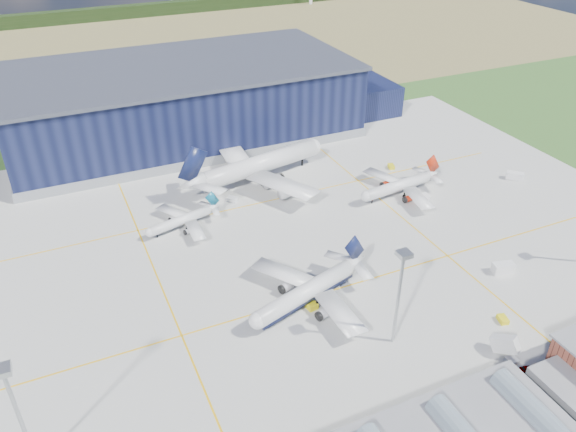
# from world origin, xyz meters

# --- Properties ---
(ground) EXTENTS (600.00, 600.00, 0.00)m
(ground) POSITION_xyz_m (0.00, 0.00, 0.00)
(ground) COLOR #2A4F1D
(ground) RESTS_ON ground
(apron) EXTENTS (220.00, 160.00, 0.08)m
(apron) POSITION_xyz_m (0.00, 10.00, 0.03)
(apron) COLOR #A2A29D
(apron) RESTS_ON ground
(farmland) EXTENTS (600.00, 220.00, 0.01)m
(farmland) POSITION_xyz_m (0.00, 220.00, 0.00)
(farmland) COLOR olive
(farmland) RESTS_ON ground
(treeline) EXTENTS (600.00, 8.00, 8.00)m
(treeline) POSITION_xyz_m (0.00, 300.00, 4.00)
(treeline) COLOR black
(treeline) RESTS_ON ground
(hangar) EXTENTS (145.00, 62.00, 26.10)m
(hangar) POSITION_xyz_m (2.81, 94.80, 11.62)
(hangar) COLOR black
(hangar) RESTS_ON ground
(light_mast_west) EXTENTS (2.60, 2.60, 23.00)m
(light_mast_west) POSITION_xyz_m (-60.00, -30.00, 15.43)
(light_mast_west) COLOR #ABAEB2
(light_mast_west) RESTS_ON ground
(light_mast_center) EXTENTS (2.60, 2.60, 23.00)m
(light_mast_center) POSITION_xyz_m (10.00, -30.00, 15.43)
(light_mast_center) COLOR #ABAEB2
(light_mast_center) RESTS_ON ground
(airliner_navy) EXTENTS (44.62, 44.11, 11.68)m
(airliner_navy) POSITION_xyz_m (-1.58, -12.00, 5.84)
(airliner_navy) COLOR silver
(airliner_navy) RESTS_ON ground
(airliner_red) EXTENTS (33.85, 33.26, 10.01)m
(airliner_red) POSITION_xyz_m (45.96, 22.00, 5.00)
(airliner_red) COLOR silver
(airliner_red) RESTS_ON ground
(airliner_widebody) EXTENTS (63.26, 62.37, 17.40)m
(airliner_widebody) POSITION_xyz_m (12.06, 48.53, 8.70)
(airliner_widebody) COLOR silver
(airliner_widebody) RESTS_ON ground
(airliner_regional) EXTENTS (28.97, 28.60, 7.78)m
(airliner_regional) POSITION_xyz_m (-18.72, 31.17, 3.89)
(airliner_regional) COLOR silver
(airliner_regional) RESTS_ON ground
(gse_tug_a) EXTENTS (2.75, 3.96, 1.53)m
(gse_tug_a) POSITION_xyz_m (-0.98, -12.91, 0.77)
(gse_tug_a) COLOR yellow
(gse_tug_a) RESTS_ON ground
(gse_tug_b) EXTENTS (2.46, 3.09, 1.17)m
(gse_tug_b) POSITION_xyz_m (35.34, -34.86, 0.59)
(gse_tug_b) COLOR yellow
(gse_tug_b) RESTS_ON ground
(gse_cart_a) EXTENTS (2.58, 3.41, 1.34)m
(gse_cart_a) POSITION_xyz_m (52.53, 16.90, 0.67)
(gse_cart_a) COLOR silver
(gse_cart_a) RESTS_ON ground
(gse_van_b) EXTENTS (5.36, 5.40, 2.39)m
(gse_van_b) POSITION_xyz_m (86.16, 15.19, 1.19)
(gse_van_b) COLOR silver
(gse_van_b) RESTS_ON ground
(gse_tug_c) EXTENTS (2.61, 3.29, 1.26)m
(gse_tug_c) POSITION_xyz_m (54.52, 38.18, 0.63)
(gse_tug_c) COLOR yellow
(gse_tug_c) RESTS_ON ground
(gse_cart_b) EXTENTS (3.64, 3.65, 1.34)m
(gse_cart_b) POSITION_xyz_m (-0.85, 39.42, 0.67)
(gse_cart_b) COLOR silver
(gse_cart_b) RESTS_ON ground
(gse_van_c) EXTENTS (5.77, 3.76, 2.55)m
(gse_van_c) POSITION_xyz_m (48.02, -21.07, 1.27)
(gse_van_c) COLOR silver
(gse_van_c) RESTS_ON ground
(airstair) EXTENTS (4.03, 5.65, 3.36)m
(airstair) POSITION_xyz_m (28.51, -42.37, 1.68)
(airstair) COLOR silver
(airstair) RESTS_ON ground
(car_a) EXTENTS (3.61, 2.26, 1.15)m
(car_a) POSITION_xyz_m (29.80, -48.00, 0.57)
(car_a) COLOR #99999E
(car_a) RESTS_ON ground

